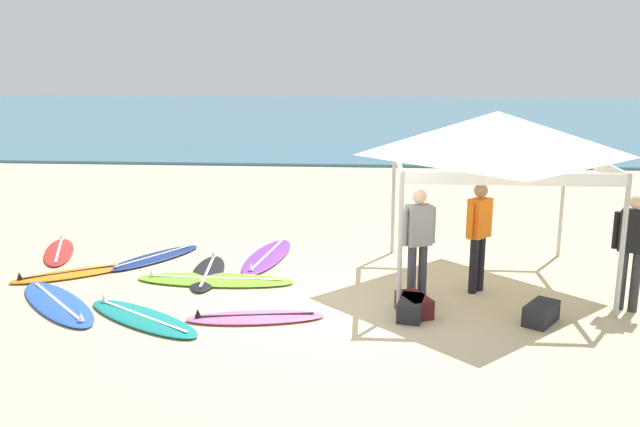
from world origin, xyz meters
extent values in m
plane|color=beige|center=(0.00, 0.00, 0.00)|extent=(80.00, 80.00, 0.00)
cube|color=#386B84|center=(0.00, 30.54, 0.05)|extent=(80.00, 36.00, 0.10)
cylinder|color=#B7B7BC|center=(0.77, -0.27, 1.02)|extent=(0.07, 0.07, 2.05)
cylinder|color=#B7B7BC|center=(3.80, -0.27, 1.02)|extent=(0.07, 0.07, 2.05)
cylinder|color=#B7B7BC|center=(0.77, 2.75, 1.02)|extent=(0.07, 0.07, 2.05)
cylinder|color=#B7B7BC|center=(3.80, 2.75, 1.02)|extent=(0.07, 0.07, 2.05)
cube|color=white|center=(2.28, -0.27, 1.96)|extent=(3.02, 0.03, 0.18)
cube|color=white|center=(2.28, 2.75, 1.96)|extent=(3.02, 0.03, 0.18)
cube|color=white|center=(0.77, 1.24, 1.96)|extent=(0.03, 3.02, 0.18)
cube|color=white|center=(3.80, 1.24, 1.96)|extent=(0.03, 3.02, 0.18)
pyramid|color=white|center=(2.28, 1.24, 2.40)|extent=(3.14, 3.14, 0.70)
ellipsoid|color=purple|center=(-1.49, 2.24, 0.04)|extent=(0.94, 2.34, 0.07)
cube|color=white|center=(-1.49, 2.24, 0.07)|extent=(0.33, 1.92, 0.01)
cone|color=white|center=(-1.63, 1.32, 0.13)|extent=(0.09, 0.09, 0.12)
ellipsoid|color=orange|center=(-4.63, 0.98, 0.04)|extent=(1.84, 1.43, 0.07)
cube|color=black|center=(-4.63, 0.98, 0.07)|extent=(1.36, 0.89, 0.01)
cone|color=black|center=(-5.27, 0.57, 0.13)|extent=(0.09, 0.09, 0.12)
ellipsoid|color=pink|center=(-1.22, -0.69, 0.04)|extent=(1.98, 0.81, 0.07)
cube|color=black|center=(-1.22, -0.69, 0.07)|extent=(1.62, 0.29, 0.01)
cone|color=black|center=(-2.00, -0.81, 0.13)|extent=(0.09, 0.09, 0.12)
ellipsoid|color=red|center=(-5.39, 2.24, 0.04)|extent=(1.14, 1.93, 0.07)
cube|color=white|center=(-5.39, 2.24, 0.07)|extent=(0.61, 1.50, 0.01)
cone|color=white|center=(-5.66, 2.95, 0.13)|extent=(0.09, 0.09, 0.12)
ellipsoid|color=#7AD12D|center=(-2.14, 0.87, 0.04)|extent=(2.60, 0.76, 0.07)
cube|color=white|center=(-2.14, 0.87, 0.07)|extent=(2.19, 0.10, 0.01)
cone|color=white|center=(-3.20, 0.89, 0.13)|extent=(0.09, 0.09, 0.12)
ellipsoid|color=blue|center=(-4.21, -0.37, 0.04)|extent=(2.08, 2.17, 0.07)
cube|color=white|center=(-4.21, -0.37, 0.07)|extent=(1.40, 1.51, 0.01)
cone|color=white|center=(-3.55, -1.08, 0.13)|extent=(0.09, 0.09, 0.12)
ellipsoid|color=navy|center=(-3.51, 2.00, 0.04)|extent=(1.55, 1.96, 0.07)
cube|color=white|center=(-3.51, 2.00, 0.07)|extent=(0.97, 1.44, 0.01)
cone|color=white|center=(-3.96, 1.32, 0.13)|extent=(0.09, 0.09, 0.12)
ellipsoid|color=#19847F|center=(-2.78, -0.83, 0.04)|extent=(2.14, 1.72, 0.07)
cube|color=white|center=(-2.78, -0.83, 0.07)|extent=(1.56, 1.08, 0.01)
cone|color=white|center=(-3.52, -0.33, 0.13)|extent=(0.09, 0.09, 0.12)
ellipsoid|color=black|center=(-2.35, 1.21, 0.04)|extent=(0.70, 1.97, 0.07)
cube|color=white|center=(-2.35, 1.21, 0.07)|extent=(0.20, 1.64, 0.01)
cone|color=white|center=(-2.42, 2.00, 0.13)|extent=(0.09, 0.09, 0.12)
cylinder|color=#383842|center=(0.97, 0.15, 0.44)|extent=(0.13, 0.13, 0.88)
cylinder|color=#383842|center=(1.14, 0.23, 0.44)|extent=(0.13, 0.13, 0.88)
cube|color=gray|center=(1.06, 0.19, 1.18)|extent=(0.42, 0.35, 0.60)
sphere|color=beige|center=(1.06, 0.19, 1.60)|extent=(0.21, 0.21, 0.21)
cylinder|color=gray|center=(0.85, 0.10, 1.16)|extent=(0.09, 0.09, 0.54)
cylinder|color=gray|center=(1.27, 0.28, 1.16)|extent=(0.09, 0.09, 0.54)
cylinder|color=#2D2D33|center=(4.13, 0.03, 0.44)|extent=(0.13, 0.13, 0.88)
cylinder|color=#2D2D33|center=(3.98, 0.11, 0.44)|extent=(0.13, 0.13, 0.88)
cube|color=black|center=(4.06, 0.07, 1.18)|extent=(0.42, 0.37, 0.60)
sphere|color=beige|center=(4.06, 0.07, 1.60)|extent=(0.21, 0.21, 0.21)
cylinder|color=black|center=(3.85, 0.18, 1.16)|extent=(0.09, 0.09, 0.54)
cylinder|color=black|center=(1.95, 0.64, 0.44)|extent=(0.13, 0.13, 0.88)
cylinder|color=black|center=(2.07, 0.77, 0.44)|extent=(0.13, 0.13, 0.88)
cube|color=orange|center=(2.01, 0.70, 1.18)|extent=(0.41, 0.41, 0.60)
sphere|color=#9E7051|center=(2.01, 0.70, 1.60)|extent=(0.21, 0.21, 0.21)
cylinder|color=orange|center=(1.85, 0.54, 1.16)|extent=(0.09, 0.09, 0.54)
cylinder|color=orange|center=(2.17, 0.87, 1.16)|extent=(0.09, 0.09, 0.54)
cube|color=#232328|center=(0.94, -0.46, 0.14)|extent=(0.44, 0.66, 0.28)
cube|color=#4C1919|center=(0.99, -0.32, 0.14)|extent=(0.54, 0.68, 0.28)
cube|color=#232328|center=(2.71, -0.52, 0.14)|extent=(0.60, 0.68, 0.28)
camera|label=1|loc=(0.32, -9.52, 3.61)|focal=38.33mm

